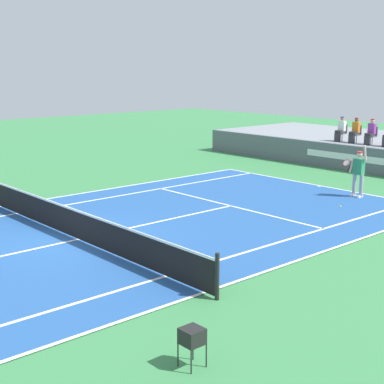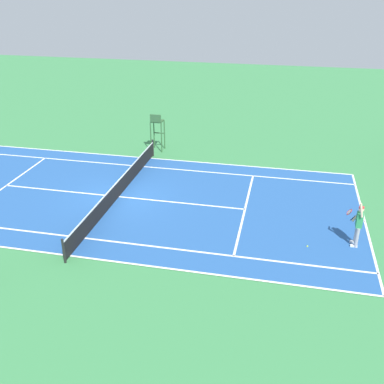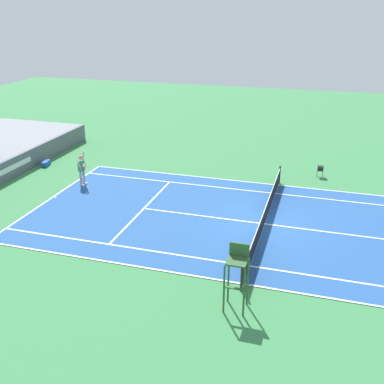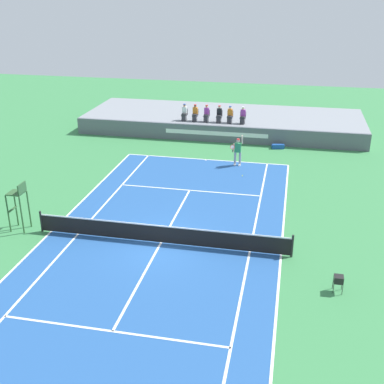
{
  "view_description": "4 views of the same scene",
  "coord_description": "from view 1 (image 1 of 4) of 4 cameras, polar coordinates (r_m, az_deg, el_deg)",
  "views": [
    {
      "loc": [
        14.46,
        -8.25,
        4.98
      ],
      "look_at": [
        0.66,
        3.93,
        1.0
      ],
      "focal_mm": 53.98,
      "sensor_mm": 36.0,
      "label": 1
    },
    {
      "loc": [
        19.2,
        7.99,
        10.12
      ],
      "look_at": [
        0.66,
        3.93,
        1.0
      ],
      "focal_mm": 42.01,
      "sensor_mm": 36.0,
      "label": 2
    },
    {
      "loc": [
        -20.53,
        -2.45,
        10.04
      ],
      "look_at": [
        0.66,
        3.93,
        1.0
      ],
      "focal_mm": 43.03,
      "sensor_mm": 36.0,
      "label": 3
    },
    {
      "loc": [
        5.49,
        -19.31,
        11.12
      ],
      "look_at": [
        0.66,
        3.93,
        1.0
      ],
      "focal_mm": 46.12,
      "sensor_mm": 36.0,
      "label": 4
    }
  ],
  "objects": [
    {
      "name": "tennis_player",
      "position": [
        23.36,
        16.1,
        1.89
      ],
      "size": [
        0.77,
        0.62,
        2.08
      ],
      "color": "#9E9EA3",
      "rests_on": "ground"
    },
    {
      "name": "ground_plane",
      "position": [
        17.38,
        -11.26,
        -4.7
      ],
      "size": [
        80.0,
        80.0,
        0.0
      ],
      "primitive_type": "plane",
      "color": "#387F47"
    },
    {
      "name": "spectator_seated_1",
      "position": [
        30.3,
        15.82,
        5.85
      ],
      "size": [
        0.44,
        0.6,
        1.27
      ],
      "color": "#474C56",
      "rests_on": "bleacher_platform"
    },
    {
      "name": "barrier_wall",
      "position": [
        28.63,
        17.65,
        2.88
      ],
      "size": [
        22.16,
        0.25,
        1.26
      ],
      "color": "#565B66",
      "rests_on": "ground"
    },
    {
      "name": "court",
      "position": [
        17.38,
        -11.26,
        -4.66
      ],
      "size": [
        11.08,
        23.88,
        0.03
      ],
      "color": "#235193",
      "rests_on": "ground"
    },
    {
      "name": "spectator_seated_2",
      "position": [
        29.83,
        17.26,
        5.67
      ],
      "size": [
        0.44,
        0.6,
        1.27
      ],
      "color": "#474C56",
      "rests_on": "bleacher_platform"
    },
    {
      "name": "net",
      "position": [
        17.24,
        -11.33,
        -3.03
      ],
      "size": [
        11.98,
        0.1,
        1.07
      ],
      "color": "black",
      "rests_on": "ground"
    },
    {
      "name": "spectator_seated_0",
      "position": [
        30.76,
        14.51,
        6.01
      ],
      "size": [
        0.44,
        0.6,
        1.27
      ],
      "color": "#474C56",
      "rests_on": "bleacher_platform"
    },
    {
      "name": "ball_hopper",
      "position": [
        9.98,
        0.01,
        -14.0
      ],
      "size": [
        0.36,
        0.36,
        0.7
      ],
      "color": "black",
      "rests_on": "ground"
    },
    {
      "name": "tennis_ball",
      "position": [
        21.67,
        14.44,
        -1.39
      ],
      "size": [
        0.07,
        0.07,
        0.07
      ],
      "primitive_type": "sphere",
      "color": "#D1E533",
      "rests_on": "ground"
    }
  ]
}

